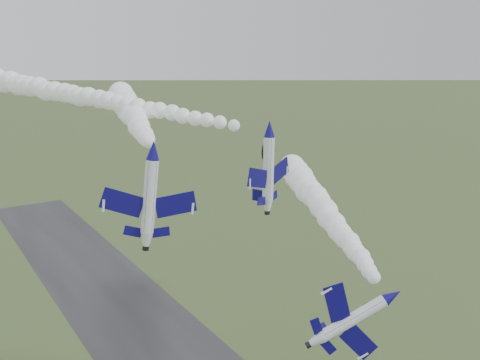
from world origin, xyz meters
name	(u,v)px	position (x,y,z in m)	size (l,w,h in m)	color
jet_lead	(393,296)	(10.04, -6.68, 28.43)	(7.68, 12.64, 9.60)	white
smoke_trail_jet_lead	(322,207)	(23.21, 21.35, 30.29)	(5.58, 55.77, 5.58)	white
jet_pair_left	(153,150)	(-11.59, 13.28, 45.31)	(11.89, 13.87, 3.56)	white
smoke_trail_jet_pair_left	(131,113)	(-2.41, 43.66, 46.29)	(5.53, 56.38, 5.53)	white
jet_pair_right	(270,129)	(7.00, 14.77, 46.26)	(11.47, 13.08, 3.42)	white
smoke_trail_jet_pair_right	(85,97)	(-8.03, 51.49, 48.72)	(4.52, 71.53, 4.52)	white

